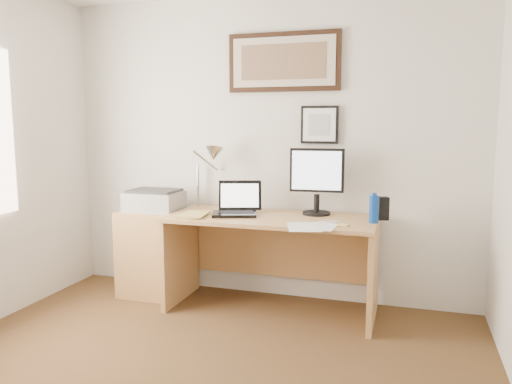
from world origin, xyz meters
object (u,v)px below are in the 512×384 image
at_px(book, 182,214).
at_px(printer, 154,200).
at_px(side_cabinet, 152,253).
at_px(water_bottle, 374,209).
at_px(desk, 274,244).
at_px(laptop, 237,207).
at_px(lcd_monitor, 317,178).

xyz_separation_m(book, printer, (-0.36, 0.24, 0.06)).
distance_m(side_cabinet, water_bottle, 1.90).
bearing_deg(water_bottle, side_cabinet, 177.98).
height_order(book, desk, book).
height_order(book, laptop, laptop).
height_order(water_bottle, book, water_bottle).
bearing_deg(side_cabinet, lcd_monitor, 5.42).
relative_size(side_cabinet, printer, 1.66).
distance_m(book, desk, 0.77).
xyz_separation_m(desk, printer, (-1.04, -0.02, 0.30)).
distance_m(book, printer, 0.44).
height_order(side_cabinet, lcd_monitor, lcd_monitor).
height_order(water_bottle, printer, water_bottle).
bearing_deg(book, lcd_monitor, 19.58).
bearing_deg(laptop, desk, 15.82).
relative_size(water_bottle, laptop, 0.49).
height_order(side_cabinet, water_bottle, water_bottle).
bearing_deg(desk, laptop, -164.18).
bearing_deg(printer, side_cabinet, -152.80).
relative_size(book, laptop, 0.68).
bearing_deg(desk, water_bottle, -7.41).
relative_size(side_cabinet, book, 2.69).
distance_m(lcd_monitor, printer, 1.38).
distance_m(water_bottle, laptop, 1.06).
bearing_deg(laptop, lcd_monitor, 16.42).
xyz_separation_m(side_cabinet, lcd_monitor, (1.38, 0.13, 0.68)).
relative_size(side_cabinet, water_bottle, 3.72).
bearing_deg(side_cabinet, desk, 1.89).
bearing_deg(book, laptop, 24.20).
distance_m(laptop, printer, 0.76).
xyz_separation_m(water_bottle, laptop, (-1.06, 0.02, -0.04)).
distance_m(side_cabinet, lcd_monitor, 1.55).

